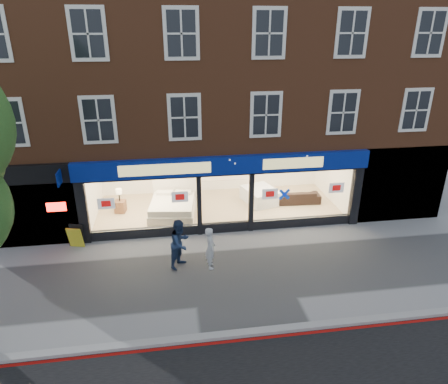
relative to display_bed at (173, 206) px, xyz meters
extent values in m
plane|color=gray|center=(2.08, -4.88, -0.47)|extent=(120.00, 120.00, 0.00)
cube|color=#8C0A07|center=(2.08, -7.98, -0.47)|extent=(60.00, 0.10, 0.01)
cube|color=gray|center=(2.08, -7.78, -0.41)|extent=(60.00, 0.25, 0.12)
cube|color=tan|center=(2.08, 0.37, -0.42)|extent=(11.00, 4.50, 0.10)
cube|color=brown|center=(2.08, 2.12, 6.18)|extent=(19.00, 8.00, 6.70)
cube|color=navy|center=(2.08, -2.00, 2.48)|extent=(11.40, 0.28, 0.70)
cube|color=black|center=(2.08, -1.80, -0.27)|extent=(11.00, 0.18, 0.40)
cube|color=black|center=(-3.42, -1.83, 0.83)|extent=(0.35, 0.30, 2.60)
cube|color=black|center=(7.58, -1.83, 0.83)|extent=(0.35, 0.30, 2.60)
cube|color=white|center=(-1.17, -1.88, 0.98)|extent=(4.20, 0.02, 2.10)
cube|color=white|center=(5.33, -1.88, 0.98)|extent=(4.20, 0.02, 2.10)
cube|color=white|center=(2.08, -1.63, 0.68)|extent=(1.80, 0.02, 2.10)
cube|color=silver|center=(2.08, 2.62, 0.83)|extent=(11.00, 0.20, 2.60)
cube|color=#FFEAC6|center=(2.08, 0.37, 2.13)|extent=(11.00, 4.50, 0.12)
cube|color=black|center=(-5.52, -1.58, 1.18)|extent=(3.80, 0.60, 3.30)
cube|color=#FF140C|center=(-4.32, -1.93, 1.13)|extent=(0.70, 0.04, 0.35)
cube|color=black|center=(9.58, -1.68, 1.18)|extent=(4.00, 0.40, 3.30)
cube|color=white|center=(-0.02, -0.14, -0.18)|extent=(2.18, 2.47, 0.39)
cube|color=white|center=(-0.02, -0.14, 0.16)|extent=(2.10, 2.37, 0.28)
cube|color=white|center=(0.14, 1.03, 0.30)|extent=(2.00, 0.38, 1.34)
cube|color=white|center=(-0.33, 0.72, 0.37)|extent=(0.76, 0.45, 0.13)
cube|color=white|center=(0.50, 0.61, 0.37)|extent=(0.76, 0.45, 0.13)
cube|color=brown|center=(-2.32, 0.52, -0.10)|extent=(0.53, 0.53, 0.55)
cube|color=silver|center=(4.13, 0.68, -0.26)|extent=(1.77, 2.00, 0.22)
cube|color=silver|center=(4.13, 0.68, -0.04)|extent=(1.77, 2.00, 0.22)
cube|color=silver|center=(4.13, 0.68, 0.18)|extent=(1.77, 2.00, 0.22)
imported|color=black|center=(5.87, 0.37, -0.08)|extent=(2.08, 0.91, 0.60)
cube|color=gold|center=(-3.73, -2.18, -0.04)|extent=(0.64, 0.49, 0.88)
imported|color=#B4B7BD|center=(1.17, -4.31, 0.29)|extent=(0.38, 0.57, 1.53)
imported|color=#1A2949|center=(0.16, -4.06, 0.41)|extent=(1.06, 1.09, 1.78)
camera|label=1|loc=(-0.11, -16.19, 7.38)|focal=32.00mm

